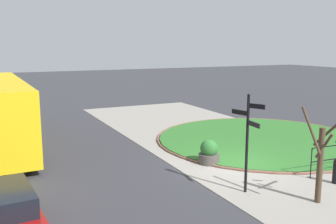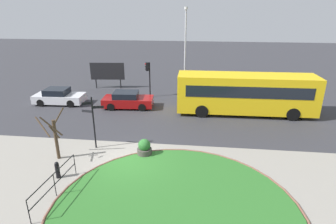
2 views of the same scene
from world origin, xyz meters
name	(u,v)px [view 1 (image 1 of 2)]	position (x,y,z in m)	size (l,w,h in m)	color
ground	(236,166)	(0.00, 0.00, 0.00)	(120.00, 120.00, 0.00)	#333338
sidewalk_paving	(272,160)	(0.00, -1.86, 0.01)	(32.00, 8.27, 0.02)	gray
grass_island	(262,139)	(2.95, -3.74, 0.05)	(10.43, 10.43, 0.10)	#2D6B28
grass_kerb_ring	(262,139)	(2.95, -3.74, 0.06)	(10.74, 10.74, 0.11)	brown
signpost_directional	(248,136)	(-2.40, 1.35, 1.90)	(1.34, 0.41, 3.26)	black
bollard_foreground	(336,171)	(-3.11, -1.95, 0.46)	(0.21, 0.21, 0.90)	black
planter_near_signpost	(209,153)	(0.74, 0.80, 0.45)	(0.84, 0.84, 1.01)	#47423D
street_tree_bare	(322,156)	(-4.02, -0.20, 1.48)	(1.54, 1.41, 2.96)	#423323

